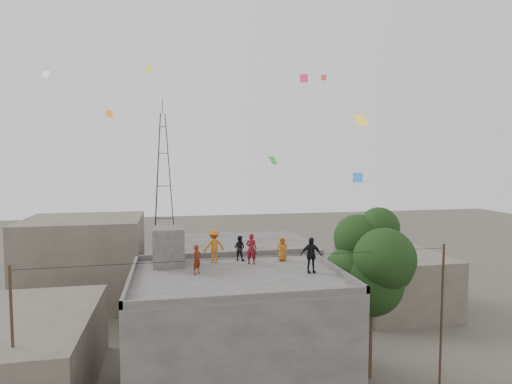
# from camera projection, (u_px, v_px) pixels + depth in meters

# --- Properties ---
(main_building) EXTENTS (10.00, 8.00, 6.10)m
(main_building) POSITION_uv_depth(u_px,v_px,m) (237.00, 336.00, 20.89)
(main_building) COLOR #454340
(main_building) RESTS_ON ground
(parapet) EXTENTS (10.00, 8.00, 0.30)m
(parapet) POSITION_uv_depth(u_px,v_px,m) (236.00, 272.00, 20.65)
(parapet) COLOR #454340
(parapet) RESTS_ON main_building
(stair_head_box) EXTENTS (1.60, 1.80, 2.00)m
(stair_head_box) POSITION_uv_depth(u_px,v_px,m) (169.00, 246.00, 22.51)
(stair_head_box) COLOR #454340
(stair_head_box) RESTS_ON main_building
(neighbor_west) EXTENTS (8.00, 10.00, 4.00)m
(neighbor_west) POSITION_uv_depth(u_px,v_px,m) (7.00, 359.00, 20.78)
(neighbor_west) COLOR #585045
(neighbor_west) RESTS_ON ground
(neighbor_north) EXTENTS (12.00, 9.00, 5.00)m
(neighbor_north) POSITION_uv_depth(u_px,v_px,m) (235.00, 272.00, 35.01)
(neighbor_north) COLOR #454340
(neighbor_north) RESTS_ON ground
(neighbor_northwest) EXTENTS (9.00, 8.00, 7.00)m
(neighbor_northwest) POSITION_uv_depth(u_px,v_px,m) (84.00, 261.00, 34.55)
(neighbor_northwest) COLOR #585045
(neighbor_northwest) RESTS_ON ground
(neighbor_east) EXTENTS (7.00, 8.00, 4.40)m
(neighbor_east) POSITION_uv_depth(u_px,v_px,m) (394.00, 281.00, 33.47)
(neighbor_east) COLOR #585045
(neighbor_east) RESTS_ON ground
(tree) EXTENTS (4.90, 4.60, 9.10)m
(tree) POSITION_uv_depth(u_px,v_px,m) (372.00, 265.00, 22.69)
(tree) COLOR black
(tree) RESTS_ON ground
(utility_line) EXTENTS (20.12, 0.62, 7.40)m
(utility_line) POSITION_uv_depth(u_px,v_px,m) (251.00, 330.00, 19.71)
(utility_line) COLOR black
(utility_line) RESTS_ON ground
(transmission_tower) EXTENTS (2.97, 2.97, 20.01)m
(transmission_tower) POSITION_uv_depth(u_px,v_px,m) (164.00, 179.00, 58.78)
(transmission_tower) COLOR black
(transmission_tower) RESTS_ON ground
(person_red_adult) EXTENTS (0.70, 0.58, 1.63)m
(person_red_adult) POSITION_uv_depth(u_px,v_px,m) (251.00, 249.00, 22.80)
(person_red_adult) COLOR maroon
(person_red_adult) RESTS_ON main_building
(person_orange_child) EXTENTS (0.74, 0.60, 1.32)m
(person_orange_child) POSITION_uv_depth(u_px,v_px,m) (282.00, 249.00, 23.52)
(person_orange_child) COLOR #A85A13
(person_orange_child) RESTS_ON main_building
(person_dark_child) EXTENTS (0.85, 0.80, 1.38)m
(person_dark_child) POSITION_uv_depth(u_px,v_px,m) (239.00, 248.00, 23.63)
(person_dark_child) COLOR black
(person_dark_child) RESTS_ON main_building
(person_dark_adult) EXTENTS (1.06, 0.51, 1.76)m
(person_dark_adult) POSITION_uv_depth(u_px,v_px,m) (311.00, 255.00, 21.01)
(person_dark_adult) COLOR black
(person_dark_adult) RESTS_ON main_building
(person_orange_adult) EXTENTS (1.28, 0.92, 1.79)m
(person_orange_adult) POSITION_uv_depth(u_px,v_px,m) (214.00, 246.00, 23.17)
(person_orange_adult) COLOR #B86115
(person_orange_adult) RESTS_ON main_building
(person_red_child) EXTENTS (0.61, 0.61, 1.43)m
(person_red_child) POSITION_uv_depth(u_px,v_px,m) (197.00, 259.00, 20.79)
(person_red_child) COLOR maroon
(person_red_child) RESTS_ON main_building
(kites) EXTENTS (19.68, 15.33, 12.74)m
(kites) POSITION_uv_depth(u_px,v_px,m) (240.00, 85.00, 25.80)
(kites) COLOR orange
(kites) RESTS_ON ground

